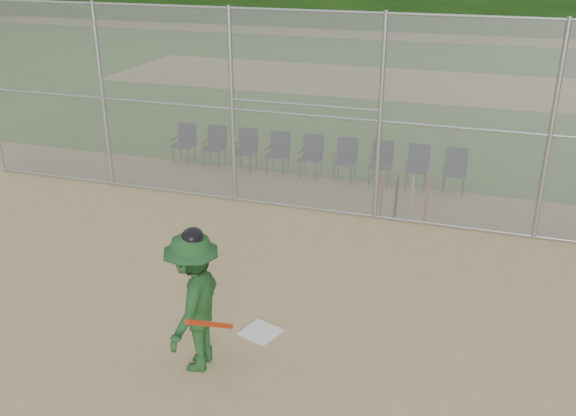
% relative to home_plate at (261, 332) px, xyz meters
% --- Properties ---
extents(ground, '(100.00, 100.00, 0.00)m').
position_rel_home_plate_xyz_m(ground, '(-0.24, -0.52, -0.01)').
color(ground, tan).
rests_on(ground, ground).
extents(grass_strip, '(100.00, 100.00, 0.00)m').
position_rel_home_plate_xyz_m(grass_strip, '(-0.24, 17.48, -0.01)').
color(grass_strip, '#31671F').
rests_on(grass_strip, ground).
extents(dirt_patch_far, '(24.00, 24.00, 0.00)m').
position_rel_home_plate_xyz_m(dirt_patch_far, '(-0.24, 17.48, -0.00)').
color(dirt_patch_far, tan).
rests_on(dirt_patch_far, ground).
extents(backstop_fence, '(16.09, 0.09, 4.00)m').
position_rel_home_plate_xyz_m(backstop_fence, '(-0.24, 4.48, 2.06)').
color(backstop_fence, gray).
rests_on(backstop_fence, ground).
extents(home_plate, '(0.60, 0.60, 0.02)m').
position_rel_home_plate_xyz_m(home_plate, '(0.00, 0.00, 0.00)').
color(home_plate, white).
rests_on(home_plate, ground).
extents(batter_at_plate, '(0.94, 1.40, 1.98)m').
position_rel_home_plate_xyz_m(batter_at_plate, '(-0.53, -0.94, 0.95)').
color(batter_at_plate, '#1D4920').
rests_on(batter_at_plate, ground).
extents(spare_bats, '(0.96, 0.28, 0.85)m').
position_rel_home_plate_xyz_m(spare_bats, '(1.28, 4.76, 0.41)').
color(spare_bats, '#D84C14').
rests_on(spare_bats, ground).
extents(chair_0, '(0.54, 0.52, 0.96)m').
position_rel_home_plate_xyz_m(chair_0, '(-4.40, 6.43, 0.47)').
color(chair_0, '#10183B').
rests_on(chair_0, ground).
extents(chair_1, '(0.54, 0.52, 0.96)m').
position_rel_home_plate_xyz_m(chair_1, '(-3.59, 6.43, 0.47)').
color(chair_1, '#10183B').
rests_on(chair_1, ground).
extents(chair_2, '(0.54, 0.52, 0.96)m').
position_rel_home_plate_xyz_m(chair_2, '(-2.77, 6.43, 0.47)').
color(chair_2, '#10183B').
rests_on(chair_2, ground).
extents(chair_3, '(0.54, 0.52, 0.96)m').
position_rel_home_plate_xyz_m(chair_3, '(-1.95, 6.43, 0.47)').
color(chair_3, '#10183B').
rests_on(chair_3, ground).
extents(chair_4, '(0.54, 0.52, 0.96)m').
position_rel_home_plate_xyz_m(chair_4, '(-1.14, 6.43, 0.47)').
color(chair_4, '#10183B').
rests_on(chair_4, ground).
extents(chair_5, '(0.54, 0.52, 0.96)m').
position_rel_home_plate_xyz_m(chair_5, '(-0.32, 6.43, 0.47)').
color(chair_5, '#10183B').
rests_on(chair_5, ground).
extents(chair_6, '(0.54, 0.52, 0.96)m').
position_rel_home_plate_xyz_m(chair_6, '(0.50, 6.43, 0.47)').
color(chair_6, '#10183B').
rests_on(chair_6, ground).
extents(chair_7, '(0.54, 0.52, 0.96)m').
position_rel_home_plate_xyz_m(chair_7, '(1.31, 6.43, 0.47)').
color(chair_7, '#10183B').
rests_on(chair_7, ground).
extents(chair_8, '(0.54, 0.52, 0.96)m').
position_rel_home_plate_xyz_m(chair_8, '(2.13, 6.43, 0.47)').
color(chair_8, '#10183B').
rests_on(chair_8, ground).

